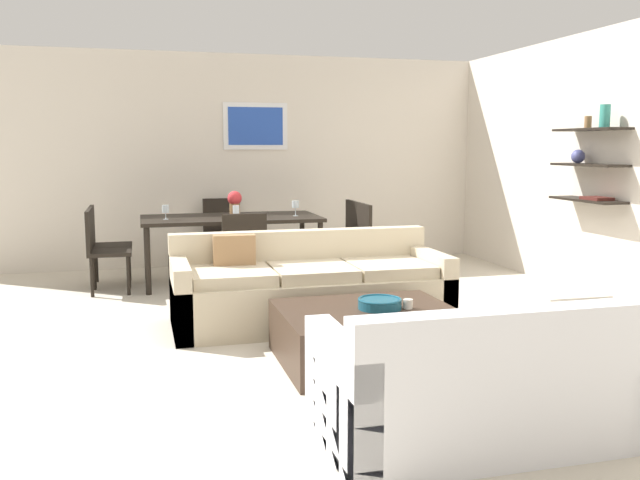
% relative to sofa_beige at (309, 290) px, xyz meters
% --- Properties ---
extents(ground_plane, '(18.00, 18.00, 0.00)m').
position_rel_sofa_beige_xyz_m(ground_plane, '(0.09, -0.34, -0.29)').
color(ground_plane, beige).
extents(back_wall_unit, '(8.40, 0.09, 2.70)m').
position_rel_sofa_beige_xyz_m(back_wall_unit, '(0.38, 3.19, 1.06)').
color(back_wall_unit, silver).
rests_on(back_wall_unit, ground).
extents(right_wall_shelf_unit, '(0.34, 8.20, 2.70)m').
position_rel_sofa_beige_xyz_m(right_wall_shelf_unit, '(3.11, 0.26, 1.06)').
color(right_wall_shelf_unit, silver).
rests_on(right_wall_shelf_unit, ground).
extents(sofa_beige, '(2.36, 0.90, 0.78)m').
position_rel_sofa_beige_xyz_m(sofa_beige, '(0.00, 0.00, 0.00)').
color(sofa_beige, beige).
rests_on(sofa_beige, ground).
extents(loveseat_white, '(1.58, 0.90, 0.78)m').
position_rel_sofa_beige_xyz_m(loveseat_white, '(0.27, -2.51, 0.00)').
color(loveseat_white, white).
rests_on(loveseat_white, ground).
extents(coffee_table, '(1.25, 1.06, 0.38)m').
position_rel_sofa_beige_xyz_m(coffee_table, '(0.15, -1.14, -0.10)').
color(coffee_table, '#38281E').
rests_on(coffee_table, ground).
extents(decorative_bowl, '(0.32, 0.32, 0.08)m').
position_rel_sofa_beige_xyz_m(decorative_bowl, '(0.24, -1.13, 0.13)').
color(decorative_bowl, navy).
rests_on(decorative_bowl, coffee_table).
extents(candle_jar, '(0.07, 0.07, 0.07)m').
position_rel_sofa_beige_xyz_m(candle_jar, '(0.44, -1.18, 0.12)').
color(candle_jar, silver).
rests_on(candle_jar, coffee_table).
extents(dining_table, '(1.97, 0.99, 0.75)m').
position_rel_sofa_beige_xyz_m(dining_table, '(-0.41, 1.97, 0.39)').
color(dining_table, black).
rests_on(dining_table, ground).
extents(dining_chair_right_near, '(0.44, 0.44, 0.88)m').
position_rel_sofa_beige_xyz_m(dining_chair_right_near, '(0.98, 1.74, 0.21)').
color(dining_chair_right_near, black).
rests_on(dining_chair_right_near, ground).
extents(dining_chair_right_far, '(0.44, 0.44, 0.88)m').
position_rel_sofa_beige_xyz_m(dining_chair_right_far, '(0.98, 2.19, 0.21)').
color(dining_chair_right_far, black).
rests_on(dining_chair_right_far, ground).
extents(dining_chair_foot, '(0.44, 0.44, 0.88)m').
position_rel_sofa_beige_xyz_m(dining_chair_foot, '(-0.41, 1.06, 0.21)').
color(dining_chair_foot, black).
rests_on(dining_chair_foot, ground).
extents(dining_chair_left_far, '(0.44, 0.44, 0.88)m').
position_rel_sofa_beige_xyz_m(dining_chair_left_far, '(-1.81, 2.19, 0.21)').
color(dining_chair_left_far, black).
rests_on(dining_chair_left_far, ground).
extents(dining_chair_head, '(0.44, 0.44, 0.88)m').
position_rel_sofa_beige_xyz_m(dining_chair_head, '(-0.41, 2.87, 0.21)').
color(dining_chair_head, black).
rests_on(dining_chair_head, ground).
extents(dining_chair_left_near, '(0.44, 0.44, 0.88)m').
position_rel_sofa_beige_xyz_m(dining_chair_left_near, '(-1.81, 1.74, 0.21)').
color(dining_chair_left_near, black).
rests_on(dining_chair_left_near, ground).
extents(wine_glass_left_near, '(0.07, 0.07, 0.16)m').
position_rel_sofa_beige_xyz_m(wine_glass_left_near, '(-1.13, 1.84, 0.57)').
color(wine_glass_left_near, silver).
rests_on(wine_glass_left_near, dining_table).
extents(wine_glass_right_near, '(0.08, 0.08, 0.17)m').
position_rel_sofa_beige_xyz_m(wine_glass_right_near, '(0.30, 1.84, 0.59)').
color(wine_glass_right_near, silver).
rests_on(wine_glass_right_near, dining_table).
extents(wine_glass_foot, '(0.07, 0.07, 0.16)m').
position_rel_sofa_beige_xyz_m(wine_glass_foot, '(-0.41, 1.53, 0.57)').
color(wine_glass_foot, silver).
rests_on(wine_glass_foot, dining_table).
extents(centerpiece_vase, '(0.16, 0.16, 0.29)m').
position_rel_sofa_beige_xyz_m(centerpiece_vase, '(-0.37, 1.94, 0.62)').
color(centerpiece_vase, olive).
rests_on(centerpiece_vase, dining_table).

